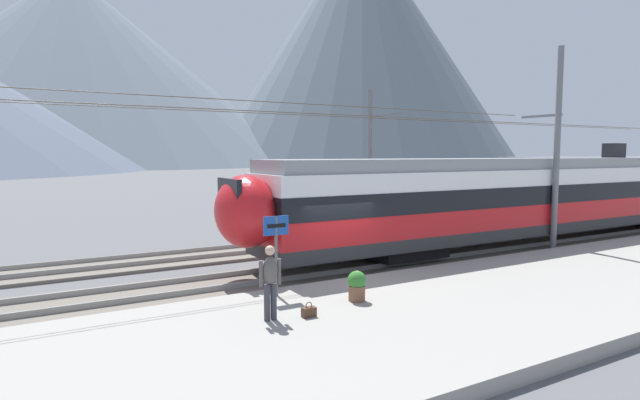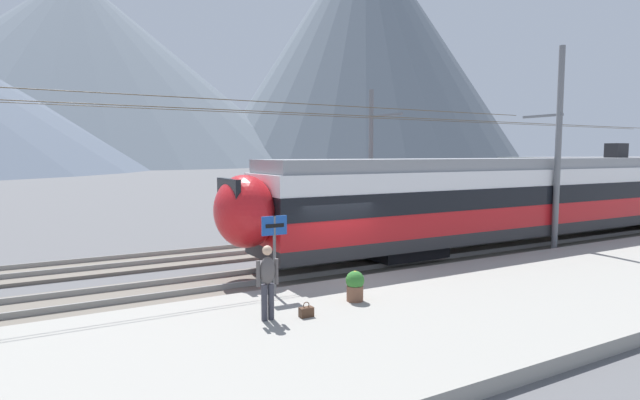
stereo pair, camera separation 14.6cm
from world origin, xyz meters
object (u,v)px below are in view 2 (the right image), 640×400
at_px(passenger_walking, 267,279).
at_px(potted_plant_platform_edge, 355,285).
at_px(catenary_mast_far_side, 373,157).
at_px(catenary_mast_mid, 556,149).
at_px(train_near_platform, 549,194).
at_px(platform_sign, 274,237).
at_px(handbag_beside_passenger, 306,312).

distance_m(passenger_walking, potted_plant_platform_edge, 2.59).
relative_size(catenary_mast_far_side, passenger_walking, 23.11).
bearing_deg(catenary_mast_mid, train_near_platform, 40.40).
bearing_deg(platform_sign, potted_plant_platform_edge, -43.64).
relative_size(train_near_platform, platform_sign, 14.53).
bearing_deg(passenger_walking, potted_plant_platform_edge, 6.32).
bearing_deg(platform_sign, handbag_beside_passenger, -93.47).
height_order(handbag_beside_passenger, potted_plant_platform_edge, potted_plant_platform_edge).
relative_size(catenary_mast_mid, platform_sign, 18.60).
xyz_separation_m(catenary_mast_far_side, passenger_walking, (-10.85, -11.22, -2.60)).
bearing_deg(potted_plant_platform_edge, platform_sign, 136.36).
xyz_separation_m(catenary_mast_far_side, potted_plant_platform_edge, (-8.33, -10.94, -3.13)).
xyz_separation_m(catenary_mast_mid, catenary_mast_far_side, (-3.11, 8.26, -0.37)).
distance_m(train_near_platform, passenger_walking, 16.32).
xyz_separation_m(platform_sign, potted_plant_platform_edge, (1.55, -1.47, -1.12)).
height_order(catenary_mast_mid, catenary_mast_far_side, catenary_mast_mid).
bearing_deg(potted_plant_platform_edge, handbag_beside_passenger, -162.99).
bearing_deg(handbag_beside_passenger, passenger_walking, 164.91).
relative_size(catenary_mast_mid, catenary_mast_far_side, 1.00).
xyz_separation_m(passenger_walking, handbag_beside_passenger, (0.85, -0.23, -0.83)).
bearing_deg(catenary_mast_mid, handbag_beside_passenger, -166.31).
xyz_separation_m(handbag_beside_passenger, potted_plant_platform_edge, (1.67, 0.51, 0.30)).
height_order(catenary_mast_mid, handbag_beside_passenger, catenary_mast_mid).
distance_m(catenary_mast_far_side, platform_sign, 13.82).
xyz_separation_m(train_near_platform, potted_plant_platform_edge, (-13.16, -4.15, -1.48)).
xyz_separation_m(platform_sign, handbag_beside_passenger, (-0.12, -1.98, -1.43)).
height_order(train_near_platform, handbag_beside_passenger, train_near_platform).
height_order(platform_sign, handbag_beside_passenger, platform_sign).
distance_m(handbag_beside_passenger, potted_plant_platform_edge, 1.77).
relative_size(handbag_beside_passenger, potted_plant_platform_edge, 0.46).
bearing_deg(platform_sign, train_near_platform, 10.31).
bearing_deg(train_near_platform, catenary_mast_far_side, 125.44).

